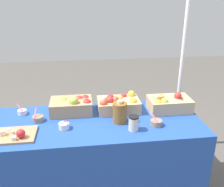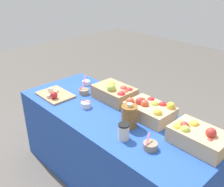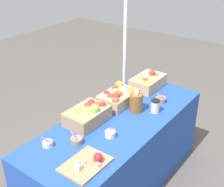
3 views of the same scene
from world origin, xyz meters
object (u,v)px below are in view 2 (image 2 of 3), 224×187
Objects in this scene: sample_bowl_mid at (150,146)px; cutting_board_front at (55,95)px; sample_bowl_near at (86,105)px; apple_crate_left at (197,136)px; apple_crate_right at (115,93)px; coffee_cup at (124,132)px; sample_bowl_extra at (86,83)px; cider_jug at (129,116)px; apple_crate_middle at (149,109)px; sample_bowl_far at (84,91)px.

cutting_board_front is at bearing -178.21° from sample_bowl_mid.
sample_bowl_near is (0.38, 0.08, 0.01)m from cutting_board_front.
sample_bowl_mid is at bearing -126.17° from apple_crate_left.
apple_crate_right is 0.63m from coffee_cup.
sample_bowl_extra is 0.91m from cider_jug.
cider_jug is (-0.30, 0.10, 0.07)m from sample_bowl_mid.
apple_crate_left is at bearing 53.83° from sample_bowl_mid.
apple_crate_left is 3.76× the size of sample_bowl_mid.
apple_crate_middle is 3.49× the size of sample_bowl_far.
apple_crate_right is at bearing -2.43° from sample_bowl_extra.
apple_crate_right is 0.78m from sample_bowl_mid.
sample_bowl_mid is (0.28, -0.33, -0.04)m from apple_crate_middle.
sample_bowl_near is at bearing 170.31° from coffee_cup.
cutting_board_front is 1.15m from sample_bowl_mid.
apple_crate_left is 0.99m from sample_bowl_near.
apple_crate_right reaches higher than sample_bowl_mid.
cider_jug reaches higher than coffee_cup.
apple_crate_middle is 0.23m from cider_jug.
cider_jug reaches higher than sample_bowl_extra.
apple_crate_left is 3.89× the size of sample_bowl_extra.
apple_crate_middle is 1.02× the size of apple_crate_right.
apple_crate_right reaches higher than sample_bowl_extra.
sample_bowl_far is at bearing 145.53° from sample_bowl_near.
sample_bowl_mid is 0.83× the size of coffee_cup.
apple_crate_left is at bearing -4.61° from apple_crate_right.
apple_crate_left is 1.20m from sample_bowl_far.
apple_crate_middle is 0.89m from sample_bowl_extra.
apple_crate_middle is at bearing 22.55° from cutting_board_front.
sample_bowl_extra reaches higher than cutting_board_front.
cider_jug is at bearing -30.66° from apple_crate_right.
sample_bowl_extra is (-0.47, 0.02, -0.05)m from apple_crate_right.
sample_bowl_near is 0.46× the size of cider_jug.
sample_bowl_extra is (-0.16, 0.16, -0.00)m from sample_bowl_far.
cutting_board_front is 3.78× the size of sample_bowl_near.
cutting_board_front is 0.95m from coffee_cup.
coffee_cup is at bearing -23.22° from sample_bowl_extra.
apple_crate_middle is 3.87× the size of sample_bowl_extra.
apple_crate_right is at bearing 149.34° from cider_jug.
coffee_cup is (0.49, -0.39, -0.01)m from apple_crate_right.
sample_bowl_mid is at bearing -17.21° from sample_bowl_extra.
apple_crate_right is 3.67× the size of sample_bowl_mid.
sample_bowl_mid is 0.52× the size of cider_jug.
cutting_board_front is (-0.45, -0.38, -0.06)m from apple_crate_right.
sample_bowl_extra is 0.50× the size of cider_jug.
sample_bowl_near is at bearing -173.17° from cider_jug.
apple_crate_left is at bearing -6.93° from apple_crate_middle.
cutting_board_front is 0.40m from sample_bowl_extra.
apple_crate_left reaches higher than apple_crate_middle.
cider_jug reaches higher than sample_bowl_far.
apple_crate_middle is 0.38m from coffee_cup.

